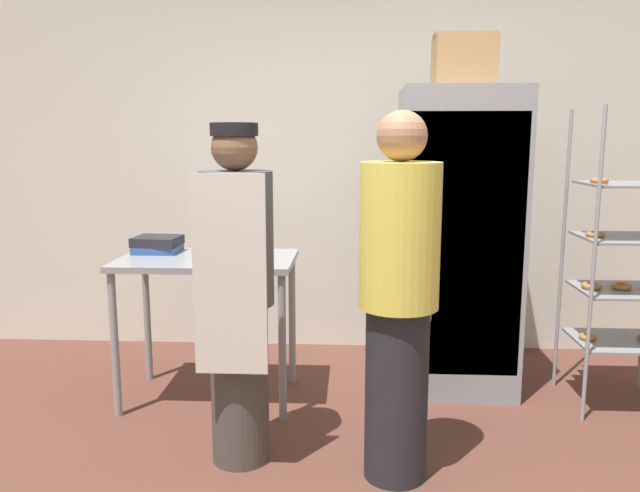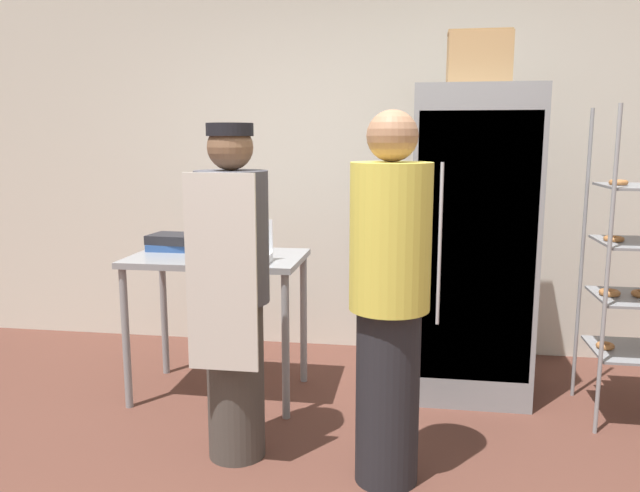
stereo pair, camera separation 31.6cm
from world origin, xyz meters
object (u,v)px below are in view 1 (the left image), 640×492
object	(u,v)px
binder_stack	(158,244)
person_customer	(398,298)
donut_box	(241,256)
blender_pitcher	(237,233)
refrigerator	(457,242)
baking_rack	(623,264)
person_baker	(238,291)
cardboard_storage_box	(464,61)

from	to	relation	value
binder_stack	person_customer	xyz separation A→B (m)	(1.40, -0.98, -0.06)
donut_box	blender_pitcher	size ratio (longest dim) A/B	0.86
refrigerator	binder_stack	bearing A→B (deg)	-175.28
baking_rack	binder_stack	distance (m)	2.75
person_baker	baking_rack	bearing A→B (deg)	20.25
refrigerator	blender_pitcher	distance (m)	1.35
cardboard_storage_box	person_customer	size ratio (longest dim) A/B	0.21
donut_box	blender_pitcher	bearing A→B (deg)	104.04
baking_rack	blender_pitcher	bearing A→B (deg)	179.73
refrigerator	person_baker	world-z (taller)	refrigerator
refrigerator	donut_box	world-z (taller)	refrigerator
donut_box	baking_rack	bearing A→B (deg)	6.36
baking_rack	blender_pitcher	xyz separation A→B (m)	(-2.24, 0.01, 0.16)
refrigerator	person_baker	size ratio (longest dim) A/B	1.14
refrigerator	cardboard_storage_box	xyz separation A→B (m)	(0.00, 0.02, 1.08)
binder_stack	person_baker	bearing A→B (deg)	-52.99
donut_box	binder_stack	bearing A→B (deg)	149.57
binder_stack	person_customer	distance (m)	1.71
binder_stack	donut_box	bearing A→B (deg)	-30.43
cardboard_storage_box	person_baker	size ratio (longest dim) A/B	0.22
person_baker	blender_pitcher	bearing A→B (deg)	100.35
blender_pitcher	binder_stack	distance (m)	0.53
cardboard_storage_box	person_customer	bearing A→B (deg)	-111.01
binder_stack	person_customer	size ratio (longest dim) A/B	0.17
refrigerator	person_baker	xyz separation A→B (m)	(-1.18, -1.02, -0.08)
baking_rack	donut_box	distance (m)	2.19
refrigerator	person_customer	bearing A→B (deg)	-111.16
refrigerator	person_customer	distance (m)	1.21
baking_rack	binder_stack	xyz separation A→B (m)	(-2.75, 0.09, 0.07)
baking_rack	donut_box	size ratio (longest dim) A/B	6.51
blender_pitcher	person_customer	world-z (taller)	person_customer
donut_box	person_customer	world-z (taller)	person_customer
baking_rack	cardboard_storage_box	xyz separation A→B (m)	(-0.91, 0.26, 1.16)
baking_rack	cardboard_storage_box	size ratio (longest dim) A/B	4.81
baking_rack	donut_box	bearing A→B (deg)	-173.64
refrigerator	donut_box	distance (m)	1.36
refrigerator	donut_box	xyz separation A→B (m)	(-1.26, -0.49, -0.01)
person_baker	person_customer	xyz separation A→B (m)	(0.75, -0.11, 0.01)
person_baker	person_customer	size ratio (longest dim) A/B	0.97
binder_stack	person_customer	world-z (taller)	person_customer
donut_box	person_customer	size ratio (longest dim) A/B	0.16
blender_pitcher	binder_stack	world-z (taller)	blender_pitcher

